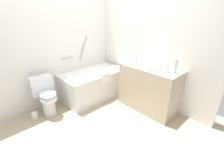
{
  "coord_description": "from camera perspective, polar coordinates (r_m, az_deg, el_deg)",
  "views": [
    {
      "loc": [
        -1.38,
        -1.8,
        1.81
      ],
      "look_at": [
        0.46,
        0.14,
        0.57
      ],
      "focal_mm": 25.07,
      "sensor_mm": 36.0,
      "label": 1
    }
  ],
  "objects": [
    {
      "name": "vanity_counter",
      "position": [
        3.16,
        13.27,
        -1.56
      ],
      "size": [
        0.54,
        1.12,
        0.88
      ],
      "primitive_type": "cube",
      "color": "tan",
      "rests_on": "ground_plane"
    },
    {
      "name": "water_bottle_0",
      "position": [
        3.08,
        10.35,
        8.66
      ],
      "size": [
        0.06,
        0.06,
        0.19
      ],
      "color": "silver",
      "rests_on": "vanity_counter"
    },
    {
      "name": "bathtub",
      "position": [
        3.6,
        -6.78,
        0.31
      ],
      "size": [
        1.42,
        0.78,
        1.31
      ],
      "color": "silver",
      "rests_on": "ground_plane"
    },
    {
      "name": "sink_faucet",
      "position": [
        3.1,
        16.55,
        7.02
      ],
      "size": [
        0.13,
        0.15,
        0.08
      ],
      "color": "silver",
      "rests_on": "vanity_counter"
    },
    {
      "name": "water_bottle_2",
      "position": [
        3.1,
        8.72,
        9.42
      ],
      "size": [
        0.06,
        0.06,
        0.25
      ],
      "color": "silver",
      "rests_on": "vanity_counter"
    },
    {
      "name": "drinking_glass_0",
      "position": [
        3.21,
        7.67,
        8.55
      ],
      "size": [
        0.06,
        0.06,
        0.08
      ],
      "primitive_type": "cylinder",
      "color": "white",
      "rests_on": "vanity_counter"
    },
    {
      "name": "water_bottle_1",
      "position": [
        2.78,
        22.07,
        6.16
      ],
      "size": [
        0.06,
        0.06,
        0.26
      ],
      "color": "silver",
      "rests_on": "vanity_counter"
    },
    {
      "name": "ground_plane",
      "position": [
        2.9,
        -4.88,
        -13.86
      ],
      "size": [
        3.62,
        3.62,
        0.0
      ],
      "primitive_type": "plane",
      "color": "tan"
    },
    {
      "name": "drinking_glass_1",
      "position": [
        2.78,
        19.44,
        5.03
      ],
      "size": [
        0.07,
        0.07,
        0.1
      ],
      "primitive_type": "cylinder",
      "color": "white",
      "rests_on": "vanity_counter"
    },
    {
      "name": "toilet_paper_roll",
      "position": [
        3.3,
        -26.35,
        -10.2
      ],
      "size": [
        0.11,
        0.11,
        0.11
      ],
      "primitive_type": "cylinder",
      "color": "white",
      "rests_on": "ground_plane"
    },
    {
      "name": "wall_right_mirror",
      "position": [
        3.33,
        13.38,
        14.05
      ],
      "size": [
        0.1,
        2.89,
        2.44
      ],
      "primitive_type": "cube",
      "color": "white",
      "rests_on": "ground_plane"
    },
    {
      "name": "wall_back_tiled",
      "position": [
        3.43,
        -19.78,
        13.61
      ],
      "size": [
        3.02,
        0.1,
        2.44
      ],
      "primitive_type": "cube",
      "color": "white",
      "rests_on": "ground_plane"
    },
    {
      "name": "sink_basin",
      "position": [
        2.93,
        14.47,
        6.12
      ],
      "size": [
        0.35,
        0.35,
        0.05
      ],
      "primitive_type": "cylinder",
      "color": "white",
      "rests_on": "vanity_counter"
    },
    {
      "name": "toilet",
      "position": [
        3.18,
        -22.91,
        -3.74
      ],
      "size": [
        0.4,
        0.54,
        0.74
      ],
      "rotation": [
        0.0,
        0.0,
        -1.61
      ],
      "color": "white",
      "rests_on": "ground_plane"
    }
  ]
}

